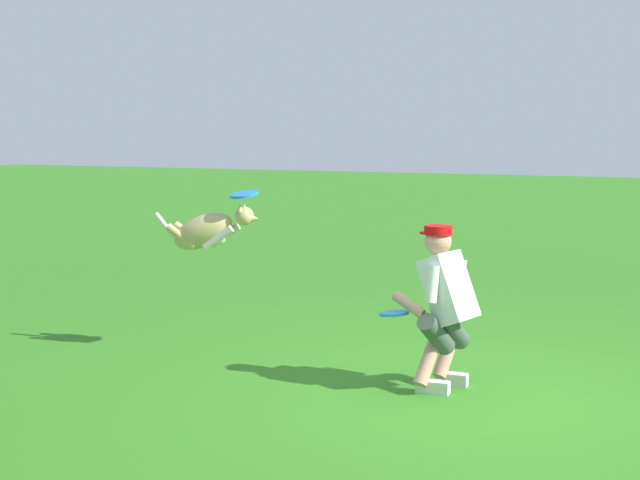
% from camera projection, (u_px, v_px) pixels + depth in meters
% --- Properties ---
extents(ground_plane, '(60.00, 60.00, 0.00)m').
position_uv_depth(ground_plane, '(472.00, 403.00, 6.75)').
color(ground_plane, '#337E20').
extents(person, '(0.67, 0.66, 1.29)m').
position_uv_depth(person, '(444.00, 302.00, 7.01)').
color(person, silver).
rests_on(person, ground_plane).
extents(dog, '(1.00, 0.37, 0.50)m').
position_uv_depth(dog, '(208.00, 231.00, 8.12)').
color(dog, tan).
extents(frisbee_flying, '(0.27, 0.27, 0.08)m').
position_uv_depth(frisbee_flying, '(244.00, 194.00, 7.97)').
color(frisbee_flying, '#1D80EC').
extents(frisbee_held, '(0.24, 0.24, 0.05)m').
position_uv_depth(frisbee_held, '(394.00, 313.00, 7.03)').
color(frisbee_held, '#2692E1').
rests_on(frisbee_held, person).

